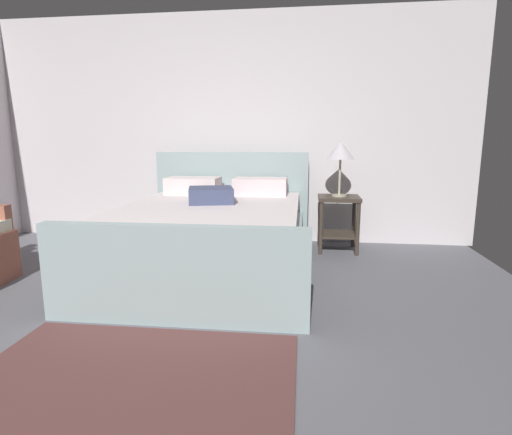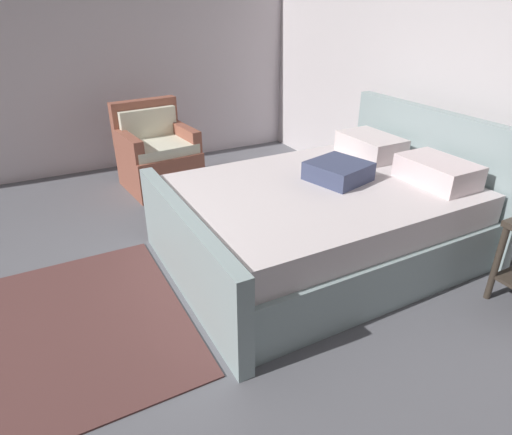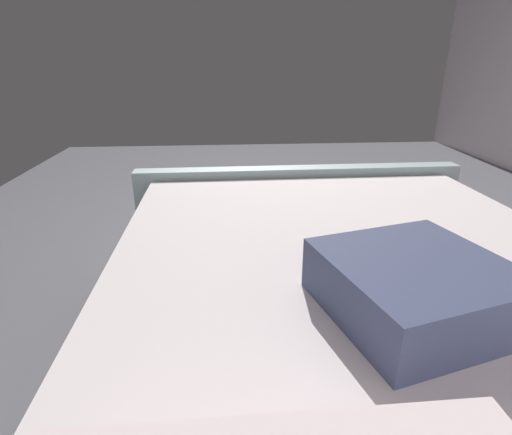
# 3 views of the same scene
# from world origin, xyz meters

# --- Properties ---
(ground_plane) EXTENTS (5.58, 6.35, 0.02)m
(ground_plane) POSITION_xyz_m (0.00, 0.00, -0.01)
(ground_plane) COLOR slate
(wall_back) EXTENTS (5.70, 0.12, 2.64)m
(wall_back) POSITION_xyz_m (0.00, 3.23, 1.32)
(wall_back) COLOR silver
(wall_back) RESTS_ON ground
(wall_side_left) EXTENTS (0.12, 6.47, 2.64)m
(wall_side_left) POSITION_xyz_m (-2.85, 0.00, 1.32)
(wall_side_left) COLOR silver
(wall_side_left) RESTS_ON ground
(bed) EXTENTS (1.78, 2.32, 1.06)m
(bed) POSITION_xyz_m (0.09, 1.93, 0.34)
(bed) COLOR #94A9A9
(bed) RESTS_ON ground
(armchair) EXTENTS (0.80, 0.79, 0.90)m
(armchair) POSITION_xyz_m (-1.95, 1.16, 0.35)
(armchair) COLOR #955441
(armchair) RESTS_ON ground
(area_rug) EXTENTS (1.66, 1.13, 0.01)m
(area_rug) POSITION_xyz_m (0.09, 0.12, 0.01)
(area_rug) COLOR brown
(area_rug) RESTS_ON ground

